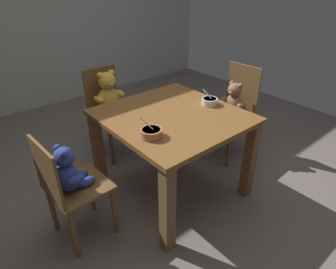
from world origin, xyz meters
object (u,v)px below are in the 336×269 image
(teddy_chair_far_center, at_px, (110,102))
(teddy_chair_near_right, at_px, (233,106))
(porridge_bowl_terracotta_near_left, at_px, (151,133))
(porridge_bowl_white_near_right, at_px, (210,101))
(dining_table, at_px, (172,129))
(teddy_chair_near_left, at_px, (69,179))

(teddy_chair_far_center, relative_size, teddy_chair_near_right, 0.97)
(teddy_chair_far_center, bearing_deg, porridge_bowl_terracotta_near_left, -17.73)
(porridge_bowl_white_near_right, bearing_deg, porridge_bowl_terracotta_near_left, -170.54)
(dining_table, bearing_deg, teddy_chair_near_right, 5.09)
(teddy_chair_near_right, distance_m, porridge_bowl_terracotta_near_left, 1.23)
(dining_table, distance_m, teddy_chair_far_center, 0.87)
(teddy_chair_near_left, distance_m, porridge_bowl_white_near_right, 1.22)
(dining_table, bearing_deg, teddy_chair_near_left, 177.58)
(porridge_bowl_terracotta_near_left, bearing_deg, teddy_chair_far_center, 75.43)
(porridge_bowl_terracotta_near_left, bearing_deg, dining_table, 27.61)
(teddy_chair_far_center, height_order, porridge_bowl_terracotta_near_left, teddy_chair_far_center)
(teddy_chair_near_right, relative_size, porridge_bowl_terracotta_near_left, 5.96)
(teddy_chair_far_center, relative_size, teddy_chair_near_left, 1.07)
(dining_table, relative_size, teddy_chair_near_left, 1.26)
(teddy_chair_near_left, xyz_separation_m, porridge_bowl_terracotta_near_left, (0.51, -0.21, 0.25))
(teddy_chair_near_left, height_order, porridge_bowl_white_near_right, porridge_bowl_white_near_right)
(teddy_chair_near_left, bearing_deg, dining_table, -5.51)
(teddy_chair_far_center, xyz_separation_m, porridge_bowl_terracotta_near_left, (-0.27, -1.04, 0.20))
(teddy_chair_far_center, height_order, teddy_chair_near_right, teddy_chair_near_right)
(teddy_chair_near_right, bearing_deg, porridge_bowl_white_near_right, 12.26)
(teddy_chair_near_left, distance_m, teddy_chair_near_right, 1.70)
(teddy_chair_far_center, distance_m, teddy_chair_near_left, 1.14)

